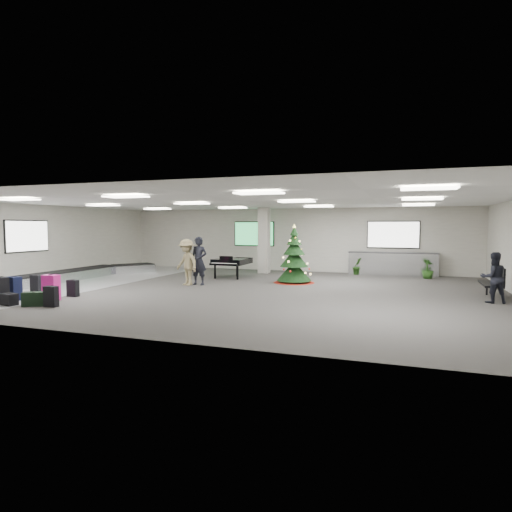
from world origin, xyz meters
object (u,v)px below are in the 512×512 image
(traveler_a, at_px, (199,261))
(potted_plant_left, at_px, (357,266))
(traveler_b, at_px, (187,262))
(potted_plant_right, at_px, (428,269))
(grand_piano, at_px, (231,262))
(traveler_bench, at_px, (493,278))
(service_counter, at_px, (392,264))
(bench, at_px, (494,280))
(pink_suitcase, at_px, (51,288))
(christmas_tree, at_px, (294,263))
(baggage_carousel, at_px, (67,276))

(traveler_a, height_order, potted_plant_left, traveler_a)
(traveler_b, relative_size, potted_plant_right, 2.10)
(grand_piano, xyz_separation_m, traveler_bench, (9.84, -3.30, 0.05))
(service_counter, bearing_deg, bench, -60.20)
(grand_piano, xyz_separation_m, traveler_a, (-0.29, -2.62, 0.23))
(pink_suitcase, xyz_separation_m, traveler_bench, (12.87, 3.98, 0.37))
(christmas_tree, relative_size, grand_piano, 1.36)
(baggage_carousel, bearing_deg, traveler_bench, 0.25)
(traveler_bench, bearing_deg, bench, -115.71)
(bench, relative_size, potted_plant_left, 2.01)
(grand_piano, bearing_deg, potted_plant_left, 30.79)
(baggage_carousel, bearing_deg, service_counter, 27.67)
(christmas_tree, height_order, traveler_b, christmas_tree)
(grand_piano, relative_size, traveler_bench, 1.15)
(traveler_bench, bearing_deg, grand_piano, -32.42)
(christmas_tree, height_order, bench, christmas_tree)
(traveler_bench, height_order, potted_plant_left, traveler_bench)
(service_counter, relative_size, pink_suitcase, 4.97)
(pink_suitcase, height_order, grand_piano, grand_piano)
(baggage_carousel, relative_size, bench, 5.96)
(traveler_a, height_order, traveler_b, traveler_a)
(traveler_bench, bearing_deg, baggage_carousel, -13.65)
(potted_plant_left, bearing_deg, traveler_a, -134.04)
(traveler_bench, bearing_deg, service_counter, -79.29)
(pink_suitcase, bearing_deg, christmas_tree, 49.22)
(pink_suitcase, xyz_separation_m, potted_plant_left, (8.24, 10.33, 0.01))
(service_counter, height_order, traveler_bench, traveler_bench)
(potted_plant_left, distance_m, potted_plant_right, 3.15)
(pink_suitcase, bearing_deg, traveler_a, 61.79)
(service_counter, distance_m, potted_plant_left, 1.62)
(grand_piano, height_order, traveler_bench, traveler_bench)
(baggage_carousel, relative_size, potted_plant_right, 11.34)
(christmas_tree, distance_m, traveler_bench, 7.22)
(traveler_a, distance_m, potted_plant_right, 9.98)
(service_counter, height_order, traveler_b, traveler_b)
(service_counter, xyz_separation_m, traveler_a, (-7.07, -5.99, 0.40))
(baggage_carousel, height_order, traveler_a, traveler_a)
(potted_plant_left, relative_size, potted_plant_right, 0.95)
(grand_piano, relative_size, traveler_a, 0.93)
(potted_plant_right, bearing_deg, pink_suitcase, -139.38)
(pink_suitcase, distance_m, potted_plant_left, 13.22)
(christmas_tree, bearing_deg, grand_piano, 166.22)
(traveler_b, bearing_deg, pink_suitcase, -92.22)
(bench, height_order, potted_plant_left, bench)
(potted_plant_left, height_order, potted_plant_right, potted_plant_right)
(grand_piano, height_order, traveler_b, traveler_b)
(traveler_a, bearing_deg, traveler_bench, -1.46)
(pink_suitcase, xyz_separation_m, potted_plant_right, (11.33, 9.72, 0.03))
(grand_piano, distance_m, traveler_bench, 10.38)
(service_counter, distance_m, pink_suitcase, 14.48)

